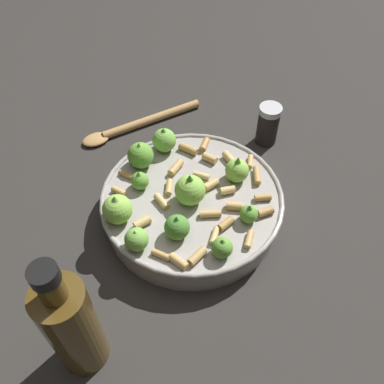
{
  "coord_description": "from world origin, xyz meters",
  "views": [
    {
      "loc": [
        0.15,
        -0.39,
        0.55
      ],
      "look_at": [
        0.0,
        0.0,
        0.06
      ],
      "focal_mm": 38.97,
      "sensor_mm": 36.0,
      "label": 1
    }
  ],
  "objects": [
    {
      "name": "cooking_pan",
      "position": [
        -0.0,
        -0.0,
        0.03
      ],
      "size": [
        0.29,
        0.29,
        0.1
      ],
      "color": "#9E9993",
      "rests_on": "ground"
    },
    {
      "name": "wooden_spoon",
      "position": [
        -0.18,
        0.16,
        0.01
      ],
      "size": [
        0.18,
        0.21,
        0.02
      ],
      "color": "#B2844C",
      "rests_on": "ground"
    },
    {
      "name": "ground_plane",
      "position": [
        0.0,
        0.0,
        0.0
      ],
      "size": [
        2.4,
        2.4,
        0.0
      ],
      "primitive_type": "plane",
      "color": "#2D2B28"
    },
    {
      "name": "olive_oil_bottle",
      "position": [
        -0.05,
        -0.26,
        0.09
      ],
      "size": [
        0.06,
        0.06,
        0.21
      ],
      "color": "#4C3814",
      "rests_on": "ground"
    },
    {
      "name": "pepper_shaker",
      "position": [
        0.07,
        0.22,
        0.04
      ],
      "size": [
        0.04,
        0.04,
        0.08
      ],
      "color": "black",
      "rests_on": "ground"
    }
  ]
}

